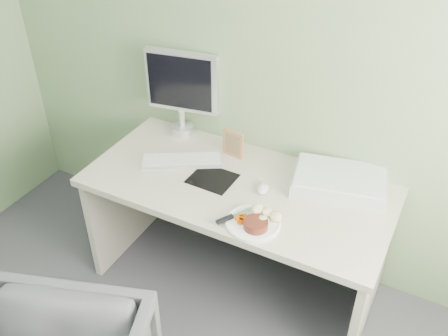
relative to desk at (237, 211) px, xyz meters
The scene contains 14 objects.
wall_back 0.89m from the desk, 90.00° to the left, with size 3.50×3.50×0.00m, color #6A875F.
desk is the anchor object (origin of this frame).
plate 0.37m from the desk, 50.51° to the right, with size 0.26×0.26×0.01m, color white.
steak 0.42m from the desk, 50.11° to the right, with size 0.12×0.12×0.04m, color black.
potato_pile 0.39m from the desk, 39.48° to the right, with size 0.13×0.09×0.07m, color tan.
carrot_heap 0.37m from the desk, 60.23° to the right, with size 0.06×0.05×0.04m, color #D95004.
steak_knife 0.36m from the desk, 69.51° to the right, with size 0.14×0.21×0.02m.
mousepad 0.23m from the desk, behind, with size 0.23×0.20×0.00m, color black.
keyboard 0.41m from the desk, behind, with size 0.43×0.13×0.02m, color white.
computer_mouse 0.25m from the desk, ahead, with size 0.06×0.10×0.04m, color white.
photo_frame 0.37m from the desk, 121.72° to the left, with size 0.13×0.02×0.16m, color #9A6848.
eyedrop_bottle 0.36m from the desk, 117.21° to the left, with size 0.03×0.03×0.08m.
scanner 0.57m from the desk, 24.32° to the left, with size 0.47×0.31×0.07m, color silver.
monitor 0.76m from the desk, 148.59° to the left, with size 0.43×0.14×0.51m.
Camera 1 is at (0.89, -0.24, 2.31)m, focal length 40.00 mm.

